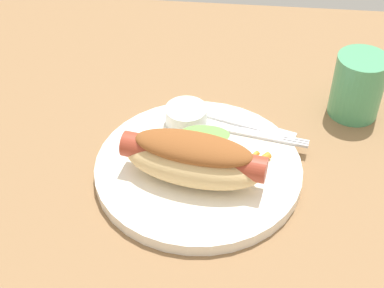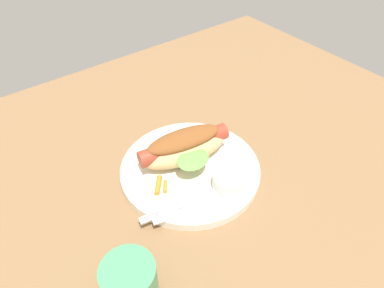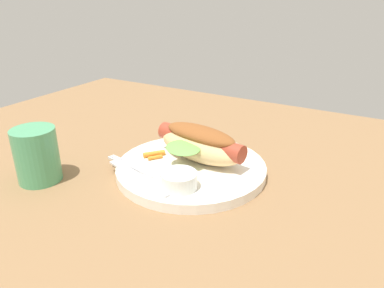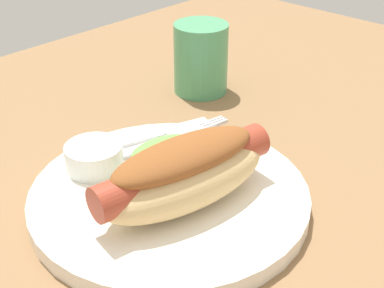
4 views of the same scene
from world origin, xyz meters
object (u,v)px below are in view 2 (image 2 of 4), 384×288
Objects in this scene: hot_dog at (184,146)px; sauce_ramekin at (229,181)px; knife at (198,209)px; plate at (190,170)px; drinking_cup at (131,287)px; carrot_garnish at (160,185)px; fork at (186,203)px.

hot_dog is 3.15× the size of sauce_ramekin.
knife is (-7.02, -0.70, -1.06)cm from sauce_ramekin.
plate is at bearing 90.14° from hot_dog.
plate is 24.92cm from drinking_cup.
hot_dog reaches higher than knife.
drinking_cup is (-22.36, -6.75, 1.60)cm from sauce_ramekin.
fork is at bearing -75.92° from carrot_garnish.
fork is 3.96× the size of carrot_garnish.
hot_dog is at bearing 39.15° from drinking_cup.
plate is 4.61× the size of sauce_ramekin.
hot_dog is 1.94× the size of drinking_cup.
hot_dog is 10.23cm from sauce_ramekin.
carrot_garnish reaches higher than plate.
plate is at bearing 35.67° from drinking_cup.
drinking_cup is at bearing 39.53° from knife.
drinking_cup is at bearing -163.20° from sauce_ramekin.
drinking_cup is (-14.43, -8.06, 2.63)cm from fork.
hot_dog is (0.38, 2.24, 3.90)cm from plate.
plate is at bearing 6.32° from carrot_garnish.
knife is 16.70cm from drinking_cup.
hot_dog is at bearing -114.21° from fork.
sauce_ramekin is at bearing -156.34° from knife.
carrot_garnish is (-2.30, 7.55, 0.24)cm from knife.
fork is at bearing 170.65° from sauce_ramekin.
carrot_garnish is at bearing 32.11° from hot_dog.
hot_dog is at bearing 22.22° from carrot_garnish.
fork is (-7.93, 1.31, -1.04)cm from sauce_ramekin.
sauce_ramekin reaches higher than plate.
carrot_garnish is at bearing -65.17° from fork.
knife is (-4.69, -8.32, 0.98)cm from plate.
carrot_garnish is at bearing 46.22° from drinking_cup.
hot_dog is 1.14× the size of knife.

